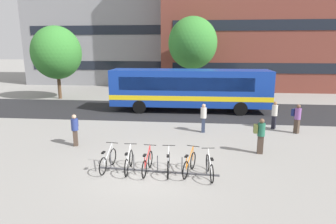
{
  "coord_description": "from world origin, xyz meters",
  "views": [
    {
      "loc": [
        1.94,
        -10.76,
        4.88
      ],
      "look_at": [
        0.34,
        4.93,
        1.3
      ],
      "focal_mm": 30.67,
      "sensor_mm": 36.0,
      "label": 1
    }
  ],
  "objects_px": {
    "commuter_black_pack_4": "(275,113)",
    "street_tree_0": "(193,43)",
    "parked_bicycle_white_5": "(210,167)",
    "commuter_olive_pack_3": "(203,116)",
    "parked_bicycle_white_1": "(129,162)",
    "parked_bicycle_orange_4": "(189,164)",
    "commuter_navy_pack_2": "(75,128)",
    "parked_bicycle_silver_0": "(108,160)",
    "commuter_navy_pack_0": "(297,117)",
    "parked_bicycle_red_2": "(147,163)",
    "city_bus": "(191,88)",
    "commuter_olive_pack_1": "(260,134)",
    "street_tree_1": "(57,53)",
    "parked_bicycle_silver_3": "(168,164)"
  },
  "relations": [
    {
      "from": "parked_bicycle_white_5",
      "to": "commuter_navy_pack_2",
      "type": "xyz_separation_m",
      "value": [
        -6.6,
        2.94,
        0.55
      ]
    },
    {
      "from": "commuter_olive_pack_1",
      "to": "street_tree_1",
      "type": "bearing_deg",
      "value": 146.15
    },
    {
      "from": "parked_bicycle_white_5",
      "to": "commuter_navy_pack_2",
      "type": "relative_size",
      "value": 1.06
    },
    {
      "from": "commuter_olive_pack_1",
      "to": "commuter_navy_pack_2",
      "type": "relative_size",
      "value": 1.04
    },
    {
      "from": "parked_bicycle_silver_3",
      "to": "commuter_olive_pack_3",
      "type": "xyz_separation_m",
      "value": [
        1.47,
        5.81,
        0.59
      ]
    },
    {
      "from": "parked_bicycle_white_1",
      "to": "parked_bicycle_silver_3",
      "type": "height_order",
      "value": "same"
    },
    {
      "from": "city_bus",
      "to": "street_tree_0",
      "type": "distance_m",
      "value": 7.9
    },
    {
      "from": "parked_bicycle_white_1",
      "to": "parked_bicycle_silver_0",
      "type": "bearing_deg",
      "value": 82.98
    },
    {
      "from": "parked_bicycle_silver_0",
      "to": "parked_bicycle_red_2",
      "type": "xyz_separation_m",
      "value": [
        1.64,
        -0.12,
        0.0
      ]
    },
    {
      "from": "commuter_navy_pack_2",
      "to": "commuter_black_pack_4",
      "type": "xyz_separation_m",
      "value": [
        10.79,
        4.23,
        0.04
      ]
    },
    {
      "from": "city_bus",
      "to": "commuter_olive_pack_1",
      "type": "height_order",
      "value": "city_bus"
    },
    {
      "from": "parked_bicycle_white_1",
      "to": "commuter_black_pack_4",
      "type": "xyz_separation_m",
      "value": [
        7.4,
        6.98,
        0.58
      ]
    },
    {
      "from": "city_bus",
      "to": "parked_bicycle_white_5",
      "type": "xyz_separation_m",
      "value": [
        1.04,
        -11.58,
        -1.39
      ]
    },
    {
      "from": "parked_bicycle_white_5",
      "to": "commuter_olive_pack_3",
      "type": "relative_size",
      "value": 1.02
    },
    {
      "from": "parked_bicycle_red_2",
      "to": "commuter_navy_pack_0",
      "type": "bearing_deg",
      "value": -47.28
    },
    {
      "from": "parked_bicycle_silver_0",
      "to": "parked_bicycle_white_1",
      "type": "relative_size",
      "value": 1.0
    },
    {
      "from": "street_tree_0",
      "to": "street_tree_1",
      "type": "relative_size",
      "value": 1.14
    },
    {
      "from": "parked_bicycle_white_5",
      "to": "commuter_olive_pack_1",
      "type": "bearing_deg",
      "value": -48.4
    },
    {
      "from": "parked_bicycle_white_5",
      "to": "street_tree_0",
      "type": "height_order",
      "value": "street_tree_0"
    },
    {
      "from": "commuter_olive_pack_1",
      "to": "parked_bicycle_red_2",
      "type": "bearing_deg",
      "value": -146.6
    },
    {
      "from": "parked_bicycle_orange_4",
      "to": "parked_bicycle_white_5",
      "type": "height_order",
      "value": "same"
    },
    {
      "from": "city_bus",
      "to": "commuter_navy_pack_2",
      "type": "distance_m",
      "value": 10.31
    },
    {
      "from": "parked_bicycle_silver_3",
      "to": "commuter_navy_pack_0",
      "type": "height_order",
      "value": "commuter_navy_pack_0"
    },
    {
      "from": "parked_bicycle_silver_3",
      "to": "commuter_olive_pack_1",
      "type": "height_order",
      "value": "commuter_olive_pack_1"
    },
    {
      "from": "parked_bicycle_orange_4",
      "to": "commuter_navy_pack_2",
      "type": "height_order",
      "value": "commuter_navy_pack_2"
    },
    {
      "from": "city_bus",
      "to": "parked_bicycle_orange_4",
      "type": "xyz_separation_m",
      "value": [
        0.26,
        -11.38,
        -1.39
      ]
    },
    {
      "from": "parked_bicycle_white_5",
      "to": "parked_bicycle_white_1",
      "type": "bearing_deg",
      "value": 79.64
    },
    {
      "from": "parked_bicycle_silver_3",
      "to": "commuter_navy_pack_2",
      "type": "relative_size",
      "value": 1.06
    },
    {
      "from": "commuter_navy_pack_0",
      "to": "commuter_navy_pack_2",
      "type": "bearing_deg",
      "value": -112.08
    },
    {
      "from": "commuter_black_pack_4",
      "to": "street_tree_0",
      "type": "distance_m",
      "value": 13.34
    },
    {
      "from": "parked_bicycle_white_1",
      "to": "street_tree_0",
      "type": "xyz_separation_m",
      "value": [
        2.15,
        18.47,
        4.87
      ]
    },
    {
      "from": "parked_bicycle_white_1",
      "to": "parked_bicycle_red_2",
      "type": "distance_m",
      "value": 0.77
    },
    {
      "from": "parked_bicycle_white_5",
      "to": "commuter_navy_pack_0",
      "type": "bearing_deg",
      "value": -46.43
    },
    {
      "from": "parked_bicycle_white_1",
      "to": "commuter_navy_pack_2",
      "type": "relative_size",
      "value": 1.06
    },
    {
      "from": "parked_bicycle_silver_0",
      "to": "commuter_navy_pack_0",
      "type": "distance_m",
      "value": 11.1
    },
    {
      "from": "commuter_olive_pack_1",
      "to": "commuter_navy_pack_2",
      "type": "distance_m",
      "value": 9.02
    },
    {
      "from": "parked_bicycle_white_1",
      "to": "parked_bicycle_orange_4",
      "type": "bearing_deg",
      "value": -92.97
    },
    {
      "from": "parked_bicycle_orange_4",
      "to": "street_tree_1",
      "type": "relative_size",
      "value": 0.25
    },
    {
      "from": "parked_bicycle_white_5",
      "to": "parked_bicycle_red_2",
      "type": "bearing_deg",
      "value": 79.96
    },
    {
      "from": "city_bus",
      "to": "parked_bicycle_silver_3",
      "type": "relative_size",
      "value": 6.99
    },
    {
      "from": "city_bus",
      "to": "commuter_navy_pack_2",
      "type": "bearing_deg",
      "value": -123.34
    },
    {
      "from": "commuter_olive_pack_3",
      "to": "city_bus",
      "type": "bearing_deg",
      "value": -170.93
    },
    {
      "from": "city_bus",
      "to": "commuter_navy_pack_2",
      "type": "xyz_separation_m",
      "value": [
        -5.56,
        -8.63,
        -0.84
      ]
    },
    {
      "from": "parked_bicycle_white_1",
      "to": "parked_bicycle_red_2",
      "type": "height_order",
      "value": "same"
    },
    {
      "from": "parked_bicycle_silver_3",
      "to": "parked_bicycle_red_2",
      "type": "bearing_deg",
      "value": 87.64
    },
    {
      "from": "city_bus",
      "to": "street_tree_1",
      "type": "relative_size",
      "value": 1.77
    },
    {
      "from": "commuter_black_pack_4",
      "to": "commuter_olive_pack_3",
      "type": "bearing_deg",
      "value": -41.69
    },
    {
      "from": "parked_bicycle_red_2",
      "to": "parked_bicycle_silver_3",
      "type": "xyz_separation_m",
      "value": [
        0.84,
        0.02,
        0.0
      ]
    },
    {
      "from": "commuter_olive_pack_1",
      "to": "commuter_black_pack_4",
      "type": "distance_m",
      "value": 4.79
    },
    {
      "from": "commuter_navy_pack_0",
      "to": "street_tree_0",
      "type": "bearing_deg",
      "value": 168.94
    }
  ]
}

